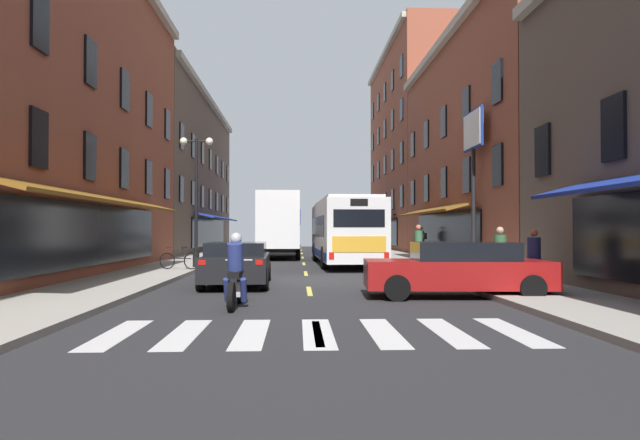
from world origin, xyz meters
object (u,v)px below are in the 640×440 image
Objects in this scene: box_truck at (280,225)px; pedestrian_near at (421,241)px; pedestrian_rear at (534,257)px; bicycle_near at (179,260)px; sedan_near at (237,263)px; billboard_sign at (473,151)px; sedan_mid at (459,269)px; motorcycle_rider at (236,276)px; pedestrian_mid at (418,244)px; transit_bus at (344,231)px; pedestrian_far at (500,254)px; sedan_far at (287,243)px; street_lamp_twin at (196,195)px.

box_truck reaches higher than pedestrian_near.
bicycle_near is at bearing -68.75° from pedestrian_rear.
sedan_near is 8.68m from pedestrian_rear.
billboard_sign reaches higher than box_truck.
sedan_mid is 2.29× the size of motorcycle_rider.
box_truck reaches higher than bicycle_near.
pedestrian_mid is (-1.95, 1.78, -3.96)m from billboard_sign.
transit_bus is 6.96× the size of pedestrian_rear.
pedestrian_mid is at bearing 12.31° from bicycle_near.
sedan_near is 2.77× the size of pedestrian_far.
transit_bus reaches higher than pedestrian_near.
box_truck is 1.74× the size of sedan_near.
transit_bus is 17.93m from sedan_far.
transit_bus is at bearing 97.66° from sedan_mid.
bicycle_near is at bearing -99.88° from sedan_far.
bicycle_near is 0.94× the size of pedestrian_near.
pedestrian_mid is (3.14, -2.65, -0.59)m from transit_bus.
billboard_sign reaches higher than sedan_far.
pedestrian_far is (7.06, -17.91, -1.03)m from box_truck.
sedan_mid is at bearing -28.77° from sedan_near.
billboard_sign is 0.82× the size of box_truck.
street_lamp_twin reaches higher than sedan_mid.
sedan_far is 3.00× the size of pedestrian_rear.
sedan_mid is at bearing -44.51° from bicycle_near.
pedestrian_near is at bearing 92.37° from billboard_sign.
street_lamp_twin is at bearing -99.47° from sedan_far.
street_lamp_twin is at bearing 175.12° from billboard_sign.
pedestrian_rear is (-0.88, -8.14, -4.08)m from billboard_sign.
box_truck is (-8.45, 10.98, -3.02)m from billboard_sign.
sedan_near is 16.88m from pedestrian_near.
box_truck reaches higher than sedan_mid.
pedestrian_near is at bearing 40.48° from transit_bus.
billboard_sign is at bearing -129.19° from pedestrian_near.
sedan_far is at bearing 100.00° from transit_bus.
pedestrian_near is (4.74, 4.05, -0.58)m from transit_bus.
pedestrian_far is 1.32m from pedestrian_rear.
pedestrian_far is (6.82, -28.99, 0.28)m from sedan_far.
motorcycle_rider is 1.16× the size of pedestrian_near.
sedan_mid is (5.98, -3.28, 0.02)m from sedan_near.
sedan_near is 0.96× the size of sedan_far.
box_truck reaches higher than pedestrian_far.
pedestrian_mid is at bearing 46.33° from sedan_near.
pedestrian_near reaches higher than bicycle_near.
pedestrian_mid reaches higher than sedan_near.
motorcycle_rider is at bearing -128.75° from billboard_sign.
sedan_near is at bearing -92.14° from sedan_far.
motorcycle_rider is 12.52m from street_lamp_twin.
sedan_mid is 17.87m from pedestrian_near.
pedestrian_far is 1.04× the size of pedestrian_rear.
street_lamp_twin reaches higher than sedan_far.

